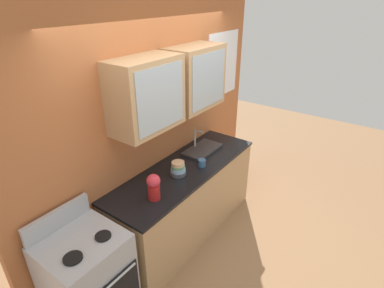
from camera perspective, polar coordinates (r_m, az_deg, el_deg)
The scene contains 8 objects.
ground_plane at distance 4.06m, azimuth -1.14°, elevation -15.64°, with size 10.00×10.00×0.00m, color #936B47.
back_wall_unit at distance 3.43m, azimuth -5.61°, elevation 5.70°, with size 3.73×0.48×2.75m.
counter at distance 3.76m, azimuth -1.21°, elevation -10.43°, with size 2.09×0.67×0.92m.
stove_range at distance 3.06m, azimuth -18.75°, elevation -22.94°, with size 0.63×0.65×1.10m.
sink_faucet at distance 3.86m, azimuth 1.92°, elevation -0.95°, with size 0.53×0.30×0.26m.
bowl_stack at distance 3.34m, azimuth -2.61°, elevation -4.64°, with size 0.17×0.17×0.16m.
vase at distance 2.96m, azimuth -7.16°, elevation -7.82°, with size 0.13×0.13×0.27m.
cup_near_sink at distance 3.51m, azimuth 1.87°, elevation -3.53°, with size 0.12×0.09×0.09m.
Camera 1 is at (-2.39, -1.81, 2.73)m, focal length 28.58 mm.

